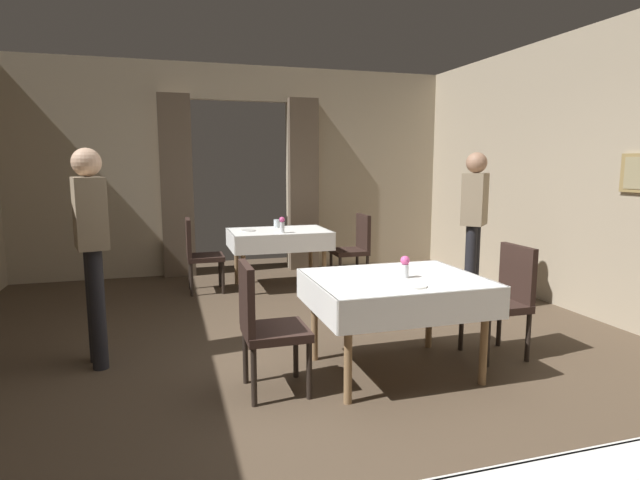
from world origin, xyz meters
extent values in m
plane|color=#4C3D2D|center=(0.00, 0.00, 0.00)|extent=(10.08, 10.08, 0.00)
cube|color=tan|center=(-1.95, 4.20, 1.50)|extent=(2.50, 0.12, 3.00)
cube|color=tan|center=(1.95, 4.20, 1.50)|extent=(2.50, 0.12, 3.00)
cube|color=tan|center=(0.00, 4.20, 2.75)|extent=(1.40, 0.12, 0.50)
cube|color=brown|center=(-0.92, 4.06, 1.28)|extent=(0.44, 0.14, 2.55)
cube|color=brown|center=(0.92, 4.06, 1.28)|extent=(0.44, 0.14, 2.55)
cylinder|color=olive|center=(0.05, -0.37, 0.35)|extent=(0.06, 0.06, 0.71)
cylinder|color=olive|center=(1.09, -0.37, 0.35)|extent=(0.06, 0.06, 0.71)
cylinder|color=olive|center=(0.05, 0.44, 0.35)|extent=(0.06, 0.06, 0.71)
cylinder|color=olive|center=(1.09, 0.44, 0.35)|extent=(0.06, 0.06, 0.71)
cube|color=olive|center=(0.57, 0.04, 0.72)|extent=(1.21, 0.97, 0.03)
cube|color=white|center=(0.57, 0.04, 0.74)|extent=(1.27, 1.03, 0.01)
cube|color=white|center=(0.57, -0.48, 0.63)|extent=(1.27, 0.02, 0.23)
cube|color=white|center=(0.57, 0.55, 0.63)|extent=(1.27, 0.02, 0.23)
cube|color=white|center=(-0.06, 0.04, 0.63)|extent=(0.02, 1.03, 0.23)
cube|color=white|center=(1.20, 0.04, 0.63)|extent=(0.02, 1.03, 0.23)
cylinder|color=olive|center=(-0.21, 2.68, 0.35)|extent=(0.06, 0.06, 0.71)
cylinder|color=olive|center=(0.82, 2.68, 0.35)|extent=(0.06, 0.06, 0.71)
cylinder|color=olive|center=(-0.21, 3.32, 0.35)|extent=(0.06, 0.06, 0.71)
cylinder|color=olive|center=(0.82, 3.32, 0.35)|extent=(0.06, 0.06, 0.71)
cube|color=olive|center=(0.31, 3.00, 0.72)|extent=(1.19, 0.80, 0.03)
cube|color=white|center=(0.31, 3.00, 0.74)|extent=(1.25, 0.86, 0.01)
cube|color=white|center=(0.31, 2.57, 0.64)|extent=(1.25, 0.02, 0.23)
cube|color=white|center=(0.31, 3.43, 0.64)|extent=(1.25, 0.02, 0.23)
cube|color=white|center=(-0.32, 3.00, 0.64)|extent=(0.02, 0.86, 0.23)
cube|color=white|center=(0.93, 3.00, 0.64)|extent=(0.02, 0.86, 0.23)
cylinder|color=black|center=(-0.18, 0.15, 0.21)|extent=(0.04, 0.04, 0.42)
cylinder|color=black|center=(-0.18, -0.23, 0.21)|extent=(0.04, 0.04, 0.42)
cylinder|color=black|center=(-0.56, 0.15, 0.21)|extent=(0.04, 0.04, 0.42)
cylinder|color=black|center=(-0.56, -0.23, 0.21)|extent=(0.04, 0.04, 0.42)
cube|color=black|center=(-0.37, -0.04, 0.43)|extent=(0.44, 0.44, 0.06)
cube|color=black|center=(-0.57, -0.04, 0.69)|extent=(0.05, 0.42, 0.48)
cylinder|color=black|center=(1.32, -0.09, 0.21)|extent=(0.04, 0.04, 0.42)
cylinder|color=black|center=(1.32, 0.29, 0.21)|extent=(0.04, 0.04, 0.42)
cylinder|color=black|center=(1.70, -0.09, 0.21)|extent=(0.04, 0.04, 0.42)
cylinder|color=black|center=(1.70, 0.29, 0.21)|extent=(0.04, 0.04, 0.42)
cube|color=black|center=(1.51, 0.10, 0.43)|extent=(0.44, 0.44, 0.06)
cube|color=black|center=(1.71, 0.10, 0.69)|extent=(0.05, 0.42, 0.48)
cylinder|color=black|center=(-0.44, 3.22, 0.21)|extent=(0.04, 0.04, 0.42)
cylinder|color=black|center=(-0.44, 2.84, 0.21)|extent=(0.04, 0.04, 0.42)
cylinder|color=black|center=(-0.82, 3.22, 0.21)|extent=(0.04, 0.04, 0.42)
cylinder|color=black|center=(-0.82, 2.84, 0.21)|extent=(0.04, 0.04, 0.42)
cube|color=black|center=(-0.63, 3.03, 0.43)|extent=(0.44, 0.44, 0.06)
cube|color=black|center=(-0.83, 3.03, 0.69)|extent=(0.05, 0.42, 0.48)
cylinder|color=black|center=(1.05, 2.72, 0.21)|extent=(0.04, 0.04, 0.42)
cylinder|color=black|center=(1.05, 3.10, 0.21)|extent=(0.04, 0.04, 0.42)
cylinder|color=black|center=(1.43, 2.72, 0.21)|extent=(0.04, 0.04, 0.42)
cylinder|color=black|center=(1.43, 3.10, 0.21)|extent=(0.04, 0.04, 0.42)
cube|color=black|center=(1.24, 2.91, 0.43)|extent=(0.44, 0.44, 0.06)
cube|color=black|center=(1.44, 2.91, 0.69)|extent=(0.05, 0.42, 0.48)
cylinder|color=silver|center=(0.63, -0.01, 0.80)|extent=(0.06, 0.06, 0.10)
sphere|color=#D84C8C|center=(0.63, -0.01, 0.88)|extent=(0.07, 0.07, 0.07)
cylinder|color=white|center=(0.56, -0.27, 0.76)|extent=(0.21, 0.21, 0.01)
cylinder|color=silver|center=(0.29, 2.72, 0.82)|extent=(0.06, 0.06, 0.14)
sphere|color=#D84C8C|center=(0.29, 2.72, 0.92)|extent=(0.07, 0.07, 0.07)
cylinder|color=white|center=(-0.09, 3.03, 0.76)|extent=(0.19, 0.19, 0.01)
cylinder|color=silver|center=(0.34, 3.27, 0.80)|extent=(0.08, 0.08, 0.11)
cylinder|color=black|center=(2.03, 1.27, 0.47)|extent=(0.12, 0.12, 0.95)
cylinder|color=black|center=(2.15, 1.40, 0.47)|extent=(0.12, 0.12, 0.95)
cube|color=gray|center=(2.09, 1.33, 1.23)|extent=(0.41, 0.41, 0.55)
sphere|color=#9E755B|center=(2.09, 1.33, 1.61)|extent=(0.22, 0.22, 0.22)
cylinder|color=black|center=(-1.62, 0.75, 0.47)|extent=(0.12, 0.12, 0.95)
cylinder|color=black|center=(-1.66, 0.93, 0.47)|extent=(0.12, 0.12, 0.95)
cube|color=gray|center=(-1.64, 0.84, 1.23)|extent=(0.30, 0.40, 0.55)
sphere|color=tan|center=(-1.64, 0.84, 1.61)|extent=(0.22, 0.22, 0.22)
camera|label=1|loc=(-1.06, -3.43, 1.60)|focal=28.75mm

